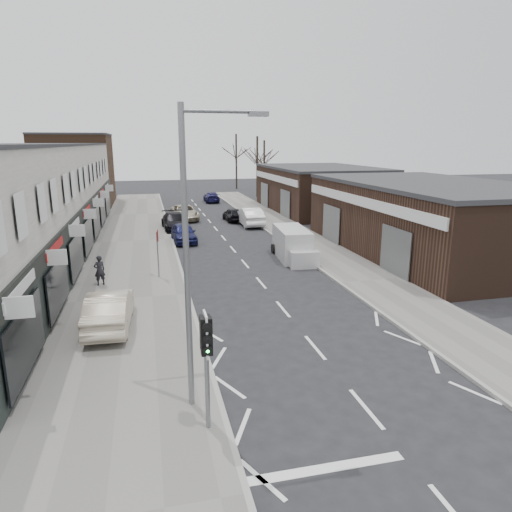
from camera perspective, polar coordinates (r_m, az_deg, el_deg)
ground at (r=15.26m, az=10.10°, el=-14.31°), size 160.00×160.00×0.00m
pavement_left at (r=35.00m, az=-15.07°, el=1.77°), size 5.50×64.00×0.12m
pavement_right at (r=36.78m, az=4.78°, el=2.79°), size 3.50×64.00×0.12m
shop_terrace_left at (r=32.92m, az=-27.43°, el=6.11°), size 8.00×41.00×7.10m
brick_block_far at (r=57.88m, az=-21.63°, el=9.89°), size 8.00×10.00×8.00m
right_unit_near at (r=32.26m, az=20.92°, el=4.28°), size 10.00×18.00×4.50m
right_unit_far at (r=49.91m, az=7.95°, el=8.20°), size 10.00×16.00×4.50m
tree_far_a at (r=62.41m, az=0.16°, el=7.40°), size 3.60×3.60×8.00m
tree_far_b at (r=68.80m, az=1.01°, el=8.01°), size 3.60×3.60×7.50m
tree_far_c at (r=73.96m, az=-2.44°, el=8.42°), size 3.60×3.60×8.50m
traffic_light at (r=11.35m, az=-6.25°, el=-10.93°), size 0.28×0.60×3.10m
street_lamp at (r=11.78m, az=-7.90°, el=1.29°), size 2.23×0.22×8.00m
warning_sign at (r=24.76m, az=-12.17°, el=2.08°), size 0.12×0.80×2.70m
white_van at (r=28.90m, az=4.60°, el=1.43°), size 2.12×5.11×1.93m
sedan_on_pavement at (r=18.84m, az=-17.85°, el=-6.33°), size 1.74×4.53×1.47m
pedestrian at (r=24.44m, az=-18.97°, el=-1.70°), size 0.66×0.56×1.54m
parked_car_left_a at (r=34.18m, az=-9.04°, el=2.88°), size 1.83×4.14×1.38m
parked_car_left_b at (r=39.07m, az=-10.08°, el=4.26°), size 2.31×5.04×1.43m
parked_car_left_c at (r=44.17m, az=-8.94°, el=5.39°), size 2.61×5.15×1.40m
parked_car_right_a at (r=40.57m, az=-0.74°, el=4.95°), size 1.70×4.85×1.60m
parked_car_right_b at (r=42.95m, az=-2.85°, el=5.22°), size 1.69×3.80×1.27m
parked_car_right_c at (r=57.23m, az=-5.59°, el=7.35°), size 1.85×4.30×1.23m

